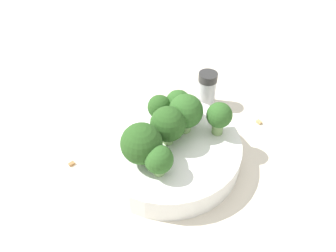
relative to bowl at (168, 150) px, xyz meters
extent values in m
plane|color=beige|center=(0.00, 0.00, -0.02)|extent=(3.00, 3.00, 0.00)
cylinder|color=white|center=(0.00, 0.00, 0.00)|extent=(0.23, 0.23, 0.04)
cylinder|color=#7A9E5B|center=(-0.01, 0.08, 0.03)|extent=(0.02, 0.02, 0.03)
sphere|color=#2D5B23|center=(-0.01, 0.08, 0.06)|extent=(0.04, 0.04, 0.04)
cylinder|color=#84AD66|center=(-0.02, 0.03, 0.03)|extent=(0.03, 0.03, 0.03)
sphere|color=#2D5B23|center=(-0.02, 0.03, 0.06)|extent=(0.05, 0.05, 0.05)
cylinder|color=#7A9E5B|center=(-0.06, 0.02, 0.03)|extent=(0.02, 0.02, 0.02)
sphere|color=#2D5B23|center=(-0.06, 0.02, 0.05)|extent=(0.04, 0.04, 0.04)
cylinder|color=#84AD66|center=(0.06, -0.02, 0.03)|extent=(0.02, 0.02, 0.02)
sphere|color=#2D5B23|center=(0.06, -0.02, 0.05)|extent=(0.04, 0.04, 0.04)
cylinder|color=#84AD66|center=(0.03, -0.04, 0.03)|extent=(0.02, 0.02, 0.02)
sphere|color=#28511E|center=(0.03, -0.04, 0.05)|extent=(0.06, 0.06, 0.06)
cylinder|color=#84AD66|center=(0.00, 0.00, 0.03)|extent=(0.02, 0.02, 0.03)
sphere|color=#28511E|center=(0.00, 0.00, 0.06)|extent=(0.05, 0.05, 0.05)
cylinder|color=#7A9E5B|center=(-0.05, -0.01, 0.03)|extent=(0.02, 0.02, 0.02)
sphere|color=#28511E|center=(-0.05, -0.01, 0.05)|extent=(0.04, 0.04, 0.04)
cylinder|color=#B2B7BC|center=(-0.13, 0.09, 0.01)|extent=(0.03, 0.03, 0.05)
cylinder|color=#2D2D2D|center=(-0.13, 0.09, 0.04)|extent=(0.03, 0.03, 0.01)
cube|color=tan|center=(-0.16, 0.00, -0.02)|extent=(0.01, 0.01, 0.01)
cube|color=olive|center=(-0.01, -0.15, -0.02)|extent=(0.01, 0.01, 0.01)
cube|color=tan|center=(-0.13, -0.07, -0.02)|extent=(0.01, 0.01, 0.01)
cube|color=tan|center=(-0.07, 0.17, -0.01)|extent=(0.01, 0.01, 0.01)
camera|label=1|loc=(0.35, -0.04, 0.38)|focal=35.00mm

